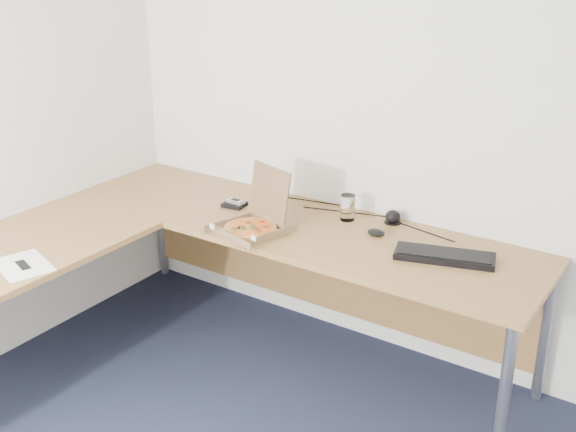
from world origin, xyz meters
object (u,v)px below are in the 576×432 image
Objects in this scene: wallet at (234,205)px; keyboard at (445,256)px; drinking_glass at (348,208)px; desk at (187,243)px; pizza_box at (252,225)px.

keyboard is at bearing -7.17° from wallet.
drinking_glass is 0.61m from keyboard.
wallet is (-0.06, 0.45, 0.04)m from desk.
pizza_box is (0.22, 0.23, 0.06)m from desk.
wallet is at bearing 97.89° from desk.
drinking_glass reaches higher than wallet.
drinking_glass reaches higher than keyboard.
keyboard is (1.11, 0.45, 0.04)m from desk.
pizza_box is at bearing 177.38° from keyboard.
wallet is (-0.59, -0.17, -0.06)m from drinking_glass.
desk is at bearing -89.52° from wallet.
keyboard is at bearing 22.27° from desk.
desk is 22.04× the size of wallet.
desk is 19.12× the size of drinking_glass.
pizza_box is 0.49m from drinking_glass.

